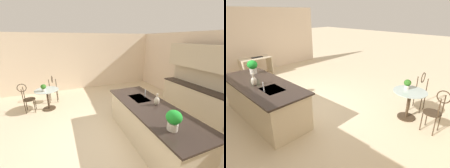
{
  "view_description": "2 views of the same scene",
  "coord_description": "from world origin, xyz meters",
  "views": [
    {
      "loc": [
        2.71,
        -1.08,
        2.45
      ],
      "look_at": [
        -1.15,
        0.41,
        1.1
      ],
      "focal_mm": 22.34,
      "sensor_mm": 36.0,
      "label": 1
    },
    {
      "loc": [
        -3.88,
        2.53,
        2.54
      ],
      "look_at": [
        -1.4,
        -0.08,
        1.09
      ],
      "focal_mm": 29.2,
      "sensor_mm": 36.0,
      "label": 2
    }
  ],
  "objects": [
    {
      "name": "wall_left_window",
      "position": [
        -4.26,
        0.0,
        1.35
      ],
      "size": [
        0.12,
        7.8,
        2.7
      ],
      "primitive_type": "cube",
      "color": "beige",
      "rests_on": "ground"
    },
    {
      "name": "wall_back",
      "position": [
        0.0,
        3.66,
        1.35
      ],
      "size": [
        9.0,
        0.12,
        2.7
      ],
      "primitive_type": "cube",
      "color": "beige",
      "rests_on": "ground"
    },
    {
      "name": "back_counter_run",
      "position": [
        -0.4,
        3.21,
        0.49
      ],
      "size": [
        2.44,
        0.64,
        1.52
      ],
      "color": "beige",
      "rests_on": "ground"
    },
    {
      "name": "ground_plane",
      "position": [
        0.0,
        0.0,
        0.0
      ],
      "size": [
        40.0,
        40.0,
        0.0
      ],
      "primitive_type": "plane",
      "color": "beige"
    },
    {
      "name": "potted_plant_counter_far",
      "position": [
        1.15,
        0.66,
        1.13
      ],
      "size": [
        0.27,
        0.27,
        0.38
      ],
      "color": "beige",
      "rests_on": "kitchen_island"
    },
    {
      "name": "potted_plant_on_table",
      "position": [
        -2.26,
        -1.65,
        0.88
      ],
      "size": [
        0.18,
        0.18,
        0.25
      ],
      "color": "beige",
      "rests_on": "bistro_table"
    },
    {
      "name": "kitchen_island",
      "position": [
        0.3,
        0.85,
        0.46
      ],
      "size": [
        2.8,
        1.06,
        0.92
      ],
      "color": "beige",
      "rests_on": "ground"
    },
    {
      "name": "upper_cabinet_run",
      "position": [
        -0.4,
        3.18,
        1.9
      ],
      "size": [
        2.4,
        0.36,
        0.76
      ],
      "color": "beige",
      "rests_on": "back_counter_run"
    },
    {
      "name": "chair_near_window",
      "position": [
        -3.05,
        -1.41,
        0.57
      ],
      "size": [
        0.5,
        0.41,
        1.04
      ],
      "color": "#3D2D1E",
      "rests_on": "ground"
    },
    {
      "name": "bistro_table",
      "position": [
        -2.38,
        -1.58,
        0.45
      ],
      "size": [
        0.8,
        0.8,
        0.74
      ],
      "color": "#3D2D1E",
      "rests_on": "ground"
    },
    {
      "name": "sink_faucet",
      "position": [
        -0.25,
        1.03,
        1.03
      ],
      "size": [
        0.02,
        0.02,
        0.22
      ],
      "primitive_type": "cylinder",
      "color": "#B2B5BA",
      "rests_on": "kitchen_island"
    },
    {
      "name": "vase_on_counter",
      "position": [
        0.25,
        1.02,
        1.03
      ],
      "size": [
        0.13,
        0.13,
        0.29
      ],
      "color": "#BCB29E",
      "rests_on": "kitchen_island"
    },
    {
      "name": "chair_by_island",
      "position": [
        -2.4,
        -2.22,
        0.57
      ],
      "size": [
        0.39,
        0.49,
        1.04
      ],
      "color": "#3D2D1E",
      "rests_on": "ground"
    }
  ]
}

